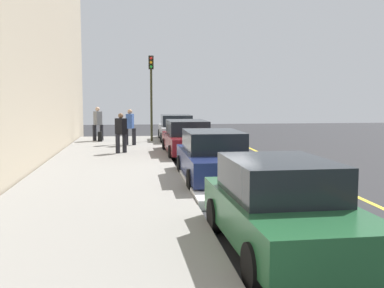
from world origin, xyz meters
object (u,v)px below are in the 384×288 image
parked_car_green (281,207)px  pedestrian_black_coat (121,132)px  traffic_light_pole (151,84)px  pedestrian_blue_coat (130,126)px  pedestrian_grey_coat (98,123)px  rolling_suitcase (100,136)px  parked_car_navy (214,157)px  parked_car_maroon (188,138)px  parked_car_silver (176,129)px

parked_car_green → pedestrian_black_coat: (-12.53, -2.94, 0.29)m
traffic_light_pole → pedestrian_blue_coat: bearing=-31.1°
parked_car_green → pedestrian_grey_coat: size_ratio=2.34×
parked_car_green → rolling_suitcase: (-17.74, -4.22, -0.35)m
rolling_suitcase → pedestrian_black_coat: bearing=13.7°
pedestrian_blue_coat → pedestrian_black_coat: pedestrian_blue_coat is taller
pedestrian_grey_coat → traffic_light_pole: traffic_light_pole is taller
parked_car_navy → parked_car_maroon: bearing=-179.1°
rolling_suitcase → traffic_light_pole: bearing=86.3°
parked_car_green → pedestrian_black_coat: size_ratio=2.53×
parked_car_green → pedestrian_grey_coat: bearing=-166.5°
parked_car_maroon → rolling_suitcase: 6.79m
parked_car_maroon → traffic_light_pole: bearing=-165.7°
parked_car_maroon → traffic_light_pole: 5.94m
parked_car_maroon → pedestrian_grey_coat: 7.23m
parked_car_navy → parked_car_green: 6.22m
parked_car_navy → rolling_suitcase: 12.25m
parked_car_maroon → pedestrian_blue_coat: pedestrian_blue_coat is taller
parked_car_navy → pedestrian_grey_coat: 12.72m
parked_car_maroon → parked_car_navy: (6.09, 0.10, -0.00)m
pedestrian_blue_coat → pedestrian_black_coat: (3.18, -0.34, -0.04)m
parked_car_maroon → pedestrian_black_coat: pedestrian_black_coat is taller
pedestrian_blue_coat → traffic_light_pole: (-1.86, 1.12, 2.10)m
pedestrian_black_coat → rolling_suitcase: (-5.21, -1.27, -0.64)m
pedestrian_blue_coat → pedestrian_black_coat: size_ratio=1.04×
parked_car_navy → pedestrian_black_coat: (-6.30, -2.90, 0.29)m
pedestrian_blue_coat → rolling_suitcase: pedestrian_blue_coat is taller
rolling_suitcase → pedestrian_grey_coat: bearing=-163.3°
pedestrian_black_coat → rolling_suitcase: size_ratio=1.92×
parked_car_silver → parked_car_maroon: (5.98, -0.05, 0.00)m
parked_car_maroon → parked_car_green: 12.31m
pedestrian_grey_coat → parked_car_maroon: bearing=35.6°
parked_car_navy → parked_car_green: (6.22, 0.05, -0.00)m
pedestrian_grey_coat → pedestrian_blue_coat: bearing=35.2°
parked_car_navy → pedestrian_grey_coat: size_ratio=2.52×
parked_car_green → rolling_suitcase: bearing=-166.6°
parked_car_green → rolling_suitcase: 18.23m
parked_car_silver → parked_car_maroon: bearing=-0.5°
traffic_light_pole → parked_car_maroon: bearing=14.3°
parked_car_navy → pedestrian_black_coat: size_ratio=2.73×
rolling_suitcase → parked_car_navy: bearing=19.9°
parked_car_maroon → pedestrian_black_coat: 2.82m
parked_car_maroon → traffic_light_pole: (-5.25, -1.34, 2.43)m
parked_car_maroon → parked_car_navy: 6.09m
parked_car_navy → pedestrian_blue_coat: (-9.48, -2.55, 0.33)m
pedestrian_grey_coat → rolling_suitcase: size_ratio=2.08×
pedestrian_blue_coat → rolling_suitcase: size_ratio=2.01×
parked_car_navy → traffic_light_pole: size_ratio=1.02×
parked_car_navy → traffic_light_pole: traffic_light_pole is taller
pedestrian_black_coat → traffic_light_pole: (-5.04, 1.46, 2.14)m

